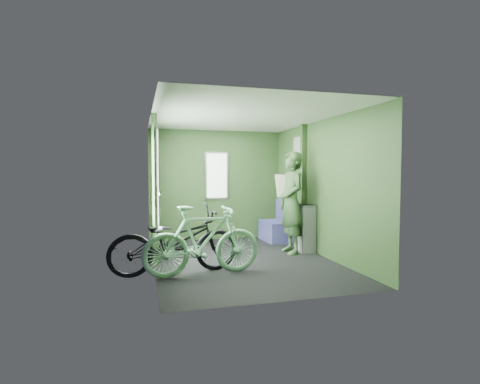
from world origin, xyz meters
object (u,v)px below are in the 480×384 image
object	(u,v)px
bicycle_black	(175,275)
bicycle_mint	(203,276)
bench_seat	(276,229)
passenger	(291,202)
waste_box	(305,228)

from	to	relation	value
bicycle_black	bicycle_mint	size ratio (longest dim) A/B	1.10
bicycle_black	bench_seat	size ratio (longest dim) A/B	2.10
passenger	waste_box	xyz separation A→B (m)	(0.28, 0.01, -0.47)
waste_box	bench_seat	size ratio (longest dim) A/B	0.99
bicycle_black	bench_seat	bearing A→B (deg)	-52.92
passenger	bicycle_mint	bearing A→B (deg)	-59.75
waste_box	bench_seat	world-z (taller)	bench_seat
bicycle_mint	waste_box	xyz separation A→B (m)	(2.02, 1.06, 0.43)
bicycle_black	waste_box	size ratio (longest dim) A/B	2.12
bicycle_black	passenger	bearing A→B (deg)	-72.24
passenger	waste_box	distance (m)	0.54
bicycle_mint	passenger	distance (m)	2.22
bench_seat	waste_box	bearing A→B (deg)	-85.47
passenger	bench_seat	world-z (taller)	passenger
bicycle_black	bench_seat	world-z (taller)	bench_seat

